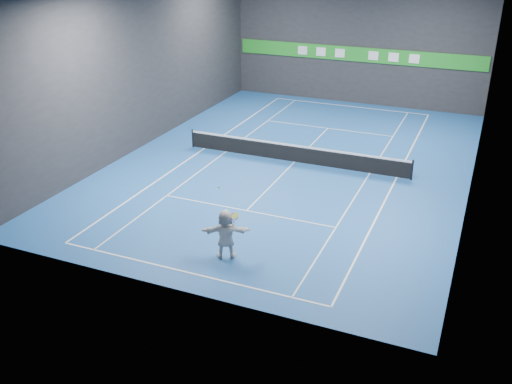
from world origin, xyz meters
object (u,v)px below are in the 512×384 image
at_px(player, 226,234).
at_px(tennis_racket, 234,218).
at_px(tennis_net, 295,153).
at_px(tennis_ball, 219,187).

bearing_deg(player, tennis_racket, 163.62).
bearing_deg(tennis_net, tennis_ball, -86.94).
bearing_deg(tennis_net, player, -85.08).
relative_size(tennis_net, tennis_racket, 20.43).
height_order(player, tennis_net, player).
xyz_separation_m(tennis_net, tennis_racket, (1.23, -10.29, 1.19)).
bearing_deg(player, tennis_net, -109.40).
xyz_separation_m(player, tennis_racket, (0.34, 0.05, 0.74)).
distance_m(tennis_ball, tennis_racket, 1.25).
xyz_separation_m(player, tennis_ball, (-0.35, 0.23, 1.76)).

